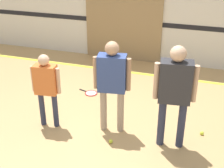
% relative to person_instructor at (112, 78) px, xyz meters
% --- Properties ---
extents(ground_plane, '(16.00, 16.00, 0.00)m').
position_rel_person_instructor_xyz_m(ground_plane, '(-0.20, -0.09, -1.01)').
color(ground_plane, tan).
extents(wall_back, '(16.00, 0.07, 3.20)m').
position_rel_person_instructor_xyz_m(wall_back, '(-0.20, 3.40, 0.59)').
color(wall_back, silver).
rests_on(wall_back, ground_plane).
extents(wall_panel, '(2.05, 0.05, 2.27)m').
position_rel_person_instructor_xyz_m(wall_panel, '(-0.76, 3.34, 0.12)').
color(wall_panel, '#9E7F56').
rests_on(wall_panel, ground_plane).
extents(floor_stripe, '(14.40, 0.10, 0.01)m').
position_rel_person_instructor_xyz_m(floor_stripe, '(-0.20, 2.49, -1.01)').
color(floor_stripe, yellow).
rests_on(floor_stripe, ground_plane).
extents(person_instructor, '(0.61, 0.32, 1.63)m').
position_rel_person_instructor_xyz_m(person_instructor, '(0.00, 0.00, 0.00)').
color(person_instructor, tan).
rests_on(person_instructor, ground_plane).
extents(person_student_left, '(0.51, 0.25, 1.36)m').
position_rel_person_instructor_xyz_m(person_student_left, '(-1.11, -0.20, -0.17)').
color(person_student_left, '#2D334C').
rests_on(person_student_left, ground_plane).
extents(person_student_right, '(0.65, 0.32, 1.72)m').
position_rel_person_instructor_xyz_m(person_student_right, '(1.04, -0.13, 0.05)').
color(person_student_right, '#2D334C').
rests_on(person_student_right, ground_plane).
extents(racket_spare_on_floor, '(0.48, 0.34, 0.03)m').
position_rel_person_instructor_xyz_m(racket_spare_on_floor, '(-0.86, 1.15, -1.00)').
color(racket_spare_on_floor, red).
rests_on(racket_spare_on_floor, ground_plane).
extents(tennis_ball_near_instructor, '(0.07, 0.07, 0.07)m').
position_rel_person_instructor_xyz_m(tennis_ball_near_instructor, '(0.10, -0.38, -0.98)').
color(tennis_ball_near_instructor, '#CCE038').
rests_on(tennis_ball_near_instructor, ground_plane).
extents(tennis_ball_by_spare_racket, '(0.07, 0.07, 0.07)m').
position_rel_person_instructor_xyz_m(tennis_ball_by_spare_racket, '(-0.55, 1.37, -0.98)').
color(tennis_ball_by_spare_racket, '#CCE038').
rests_on(tennis_ball_by_spare_racket, ground_plane).
extents(tennis_ball_stray_left, '(0.07, 0.07, 0.07)m').
position_rel_person_instructor_xyz_m(tennis_ball_stray_left, '(1.53, 0.32, -0.98)').
color(tennis_ball_stray_left, '#CCE038').
rests_on(tennis_ball_stray_left, ground_plane).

